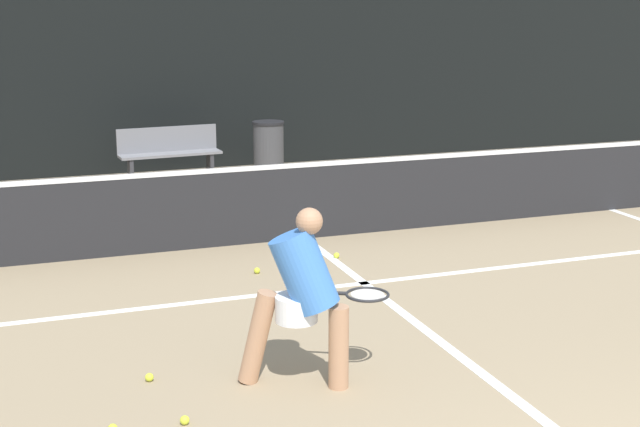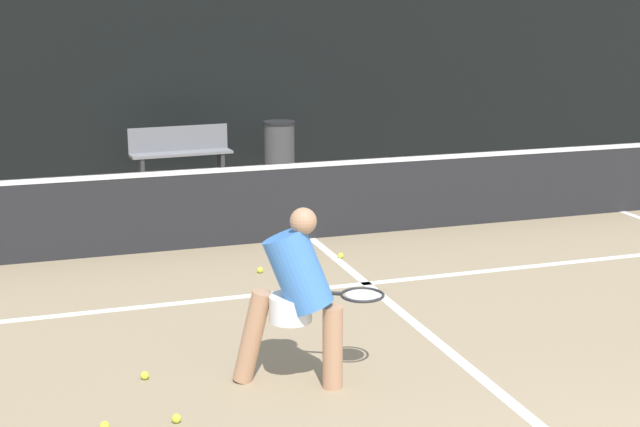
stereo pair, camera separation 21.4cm
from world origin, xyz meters
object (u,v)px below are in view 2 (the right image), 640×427
at_px(player_practicing, 297,292).
at_px(parked_car, 133,108).
at_px(trash_bin, 279,148).
at_px(courtside_bench, 180,151).

relative_size(player_practicing, parked_car, 0.33).
bearing_deg(parked_car, player_practicing, -91.51).
bearing_deg(player_practicing, parked_car, 116.35).
distance_m(trash_bin, parked_car, 5.73).
relative_size(courtside_bench, parked_car, 0.38).
relative_size(player_practicing, courtside_bench, 0.85).
height_order(courtside_bench, parked_car, parked_car).
height_order(player_practicing, courtside_bench, player_practicing).
xyz_separation_m(player_practicing, courtside_bench, (0.49, 8.15, -0.27)).
height_order(courtside_bench, trash_bin, trash_bin).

